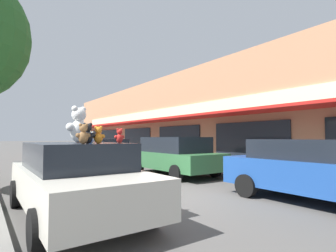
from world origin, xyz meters
The scene contains 14 objects.
ground_plane centered at (0.00, 0.00, 0.00)m, with size 260.00×260.00×0.00m, color #514F4C.
sidewalk_far centered at (5.19, 0.00, 0.07)m, with size 2.71×90.00×0.15m.
storefront_row centered at (14.37, 10.66, 3.04)m, with size 17.43×34.23×6.08m.
plush_art_car centered at (-2.60, -0.46, 0.80)m, with size 2.10×4.75×1.51m.
teddy_bear_giant centered at (-2.45, -0.14, 1.91)m, with size 0.62×0.45×0.82m.
teddy_bear_orange centered at (-2.50, -1.49, 1.67)m, with size 0.24×0.19×0.32m.
teddy_bear_black centered at (-2.69, -1.47, 1.69)m, with size 0.27×0.24×0.37m.
teddy_bear_brown centered at (-2.80, -1.58, 1.68)m, with size 0.26×0.16×0.35m.
teddy_bear_red centered at (-1.97, -1.25, 1.66)m, with size 0.22×0.13×0.30m.
teddy_bear_cream centered at (-2.03, 0.22, 1.64)m, with size 0.16×0.19×0.26m.
teddy_bear_blue centered at (-2.47, -0.99, 1.62)m, with size 0.14×0.16×0.22m.
parked_car_far_left centered at (2.65, -2.75, 0.85)m, with size 2.13×4.20×1.58m.
parked_car_far_center centered at (2.65, 3.04, 0.87)m, with size 2.21×4.51×1.64m.
parked_car_far_right centered at (2.65, 10.55, 0.82)m, with size 2.21×4.32×1.52m.
Camera 1 is at (-4.22, -6.07, 1.63)m, focal length 28.00 mm.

